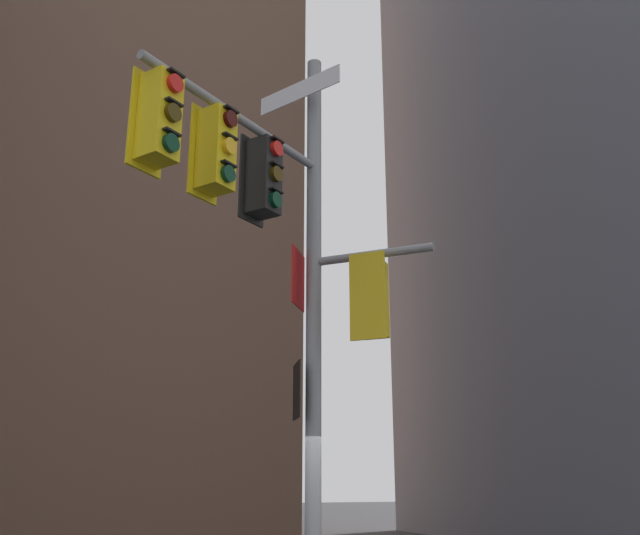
{
  "coord_description": "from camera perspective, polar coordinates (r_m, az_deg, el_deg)",
  "views": [
    {
      "loc": [
        -3.11,
        -8.53,
        1.95
      ],
      "look_at": [
        0.16,
        0.18,
        4.82
      ],
      "focal_mm": 39.18,
      "sensor_mm": 36.0,
      "label": 1
    }
  ],
  "objects": [
    {
      "name": "building_mid_block",
      "position": [
        36.16,
        -18.75,
        8.34
      ],
      "size": [
        16.88,
        16.88,
        33.87
      ],
      "primitive_type": "cube",
      "color": "brown",
      "rests_on": "ground"
    },
    {
      "name": "signal_pole_assembly",
      "position": [
        8.74,
        -3.14,
        1.7
      ],
      "size": [
        3.94,
        2.47,
        7.96
      ],
      "color": "gray",
      "rests_on": "ground"
    }
  ]
}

